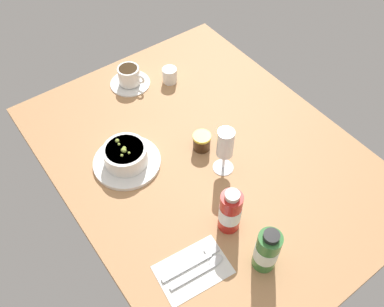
{
  "coord_description": "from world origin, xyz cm",
  "views": [
    {
      "loc": [
        60.43,
        -49.45,
        97.26
      ],
      "look_at": [
        0.73,
        -5.52,
        5.11
      ],
      "focal_mm": 38.18,
      "sensor_mm": 36.0,
      "label": 1
    }
  ],
  "objects_px": {
    "porridge_bowl": "(126,157)",
    "sauce_bottle_green": "(267,250)",
    "creamer_jug": "(170,75)",
    "cutlery_setting": "(195,268)",
    "sauce_bottle_red": "(230,211)",
    "coffee_cup": "(130,77)",
    "jam_jar": "(202,142)",
    "wine_glass": "(225,146)"
  },
  "relations": [
    {
      "from": "porridge_bowl",
      "to": "sauce_bottle_green",
      "type": "distance_m",
      "value": 0.49
    },
    {
      "from": "creamer_jug",
      "to": "sauce_bottle_green",
      "type": "bearing_deg",
      "value": -15.79
    },
    {
      "from": "cutlery_setting",
      "to": "sauce_bottle_red",
      "type": "bearing_deg",
      "value": 107.41
    },
    {
      "from": "porridge_bowl",
      "to": "creamer_jug",
      "type": "bearing_deg",
      "value": 126.19
    },
    {
      "from": "porridge_bowl",
      "to": "coffee_cup",
      "type": "relative_size",
      "value": 1.43
    },
    {
      "from": "jam_jar",
      "to": "coffee_cup",
      "type": "bearing_deg",
      "value": -176.2
    },
    {
      "from": "wine_glass",
      "to": "jam_jar",
      "type": "distance_m",
      "value": 0.12
    },
    {
      "from": "coffee_cup",
      "to": "cutlery_setting",
      "type": "bearing_deg",
      "value": -18.21
    },
    {
      "from": "sauce_bottle_red",
      "to": "wine_glass",
      "type": "bearing_deg",
      "value": 145.08
    },
    {
      "from": "cutlery_setting",
      "to": "coffee_cup",
      "type": "distance_m",
      "value": 0.72
    },
    {
      "from": "porridge_bowl",
      "to": "cutlery_setting",
      "type": "distance_m",
      "value": 0.39
    },
    {
      "from": "cutlery_setting",
      "to": "wine_glass",
      "type": "bearing_deg",
      "value": 128.43
    },
    {
      "from": "creamer_jug",
      "to": "sauce_bottle_red",
      "type": "relative_size",
      "value": 0.41
    },
    {
      "from": "creamer_jug",
      "to": "sauce_bottle_red",
      "type": "height_order",
      "value": "sauce_bottle_red"
    },
    {
      "from": "porridge_bowl",
      "to": "jam_jar",
      "type": "relative_size",
      "value": 3.63
    },
    {
      "from": "sauce_bottle_red",
      "to": "sauce_bottle_green",
      "type": "distance_m",
      "value": 0.13
    },
    {
      "from": "cutlery_setting",
      "to": "wine_glass",
      "type": "relative_size",
      "value": 1.21
    },
    {
      "from": "coffee_cup",
      "to": "sauce_bottle_green",
      "type": "bearing_deg",
      "value": -5.67
    },
    {
      "from": "cutlery_setting",
      "to": "creamer_jug",
      "type": "height_order",
      "value": "creamer_jug"
    },
    {
      "from": "cutlery_setting",
      "to": "creamer_jug",
      "type": "bearing_deg",
      "value": 150.52
    },
    {
      "from": "coffee_cup",
      "to": "creamer_jug",
      "type": "relative_size",
      "value": 2.3
    },
    {
      "from": "cutlery_setting",
      "to": "jam_jar",
      "type": "distance_m",
      "value": 0.39
    },
    {
      "from": "wine_glass",
      "to": "jam_jar",
      "type": "xyz_separation_m",
      "value": [
        -0.1,
        -0.0,
        -0.07
      ]
    },
    {
      "from": "creamer_jug",
      "to": "wine_glass",
      "type": "distance_m",
      "value": 0.43
    },
    {
      "from": "jam_jar",
      "to": "porridge_bowl",
      "type": "bearing_deg",
      "value": -110.98
    },
    {
      "from": "coffee_cup",
      "to": "sauce_bottle_green",
      "type": "distance_m",
      "value": 0.78
    },
    {
      "from": "cutlery_setting",
      "to": "creamer_jug",
      "type": "relative_size",
      "value": 3.1
    },
    {
      "from": "creamer_jug",
      "to": "cutlery_setting",
      "type": "bearing_deg",
      "value": -29.48
    },
    {
      "from": "wine_glass",
      "to": "sauce_bottle_green",
      "type": "relative_size",
      "value": 1.08
    },
    {
      "from": "creamer_jug",
      "to": "sauce_bottle_green",
      "type": "height_order",
      "value": "sauce_bottle_green"
    },
    {
      "from": "porridge_bowl",
      "to": "coffee_cup",
      "type": "height_order",
      "value": "porridge_bowl"
    },
    {
      "from": "cutlery_setting",
      "to": "sauce_bottle_green",
      "type": "height_order",
      "value": "sauce_bottle_green"
    },
    {
      "from": "jam_jar",
      "to": "sauce_bottle_green",
      "type": "height_order",
      "value": "sauce_bottle_green"
    },
    {
      "from": "wine_glass",
      "to": "sauce_bottle_red",
      "type": "bearing_deg",
      "value": -34.92
    },
    {
      "from": "wine_glass",
      "to": "sauce_bottle_red",
      "type": "xyz_separation_m",
      "value": [
        0.16,
        -0.11,
        -0.03
      ]
    },
    {
      "from": "coffee_cup",
      "to": "wine_glass",
      "type": "relative_size",
      "value": 0.89
    },
    {
      "from": "creamer_jug",
      "to": "jam_jar",
      "type": "bearing_deg",
      "value": -17.18
    },
    {
      "from": "porridge_bowl",
      "to": "coffee_cup",
      "type": "xyz_separation_m",
      "value": [
        -0.3,
        0.19,
        -0.0
      ]
    },
    {
      "from": "porridge_bowl",
      "to": "sauce_bottle_red",
      "type": "bearing_deg",
      "value": 18.17
    },
    {
      "from": "jam_jar",
      "to": "sauce_bottle_green",
      "type": "relative_size",
      "value": 0.38
    },
    {
      "from": "cutlery_setting",
      "to": "jam_jar",
      "type": "bearing_deg",
      "value": 140.33
    },
    {
      "from": "coffee_cup",
      "to": "sauce_bottle_red",
      "type": "bearing_deg",
      "value": -7.09
    }
  ]
}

